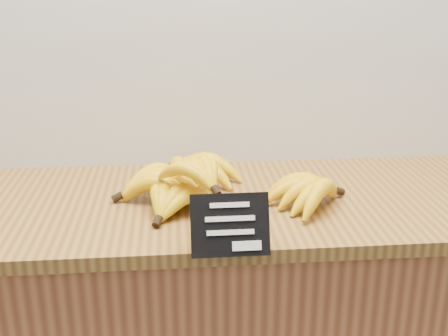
% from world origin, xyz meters
% --- Properties ---
extents(counter_top, '(1.48, 0.54, 0.03)m').
position_xyz_m(counter_top, '(0.09, 2.75, 0.92)').
color(counter_top, olive).
rests_on(counter_top, counter).
extents(chalkboard_sign, '(0.15, 0.05, 0.11)m').
position_xyz_m(chalkboard_sign, '(0.08, 2.48, 0.99)').
color(chalkboard_sign, black).
rests_on(chalkboard_sign, counter_top).
extents(banana_pile, '(0.53, 0.37, 0.11)m').
position_xyz_m(banana_pile, '(0.06, 2.75, 0.97)').
color(banana_pile, '#E7BD09').
rests_on(banana_pile, counter_top).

